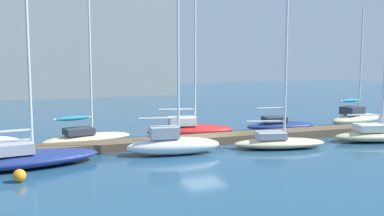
{
  "coord_description": "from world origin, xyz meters",
  "views": [
    {
      "loc": [
        -9.74,
        -24.87,
        5.31
      ],
      "look_at": [
        0.0,
        2.0,
        2.0
      ],
      "focal_mm": 41.31,
      "sensor_mm": 36.0,
      "label": 1
    }
  ],
  "objects": [
    {
      "name": "dock_pier",
      "position": [
        0.0,
        0.0,
        0.25
      ],
      "size": [
        29.78,
        1.64,
        0.5
      ],
      "primitive_type": "cube",
      "color": "brown",
      "rests_on": "ground_plane"
    },
    {
      "name": "harbor_building_distant",
      "position": [
        -2.56,
        40.3,
        8.37
      ],
      "size": [
        23.81,
        13.04,
        16.74
      ],
      "primitive_type": "cube",
      "color": "#ADA89E",
      "rests_on": "ground_plane"
    },
    {
      "name": "sailboat_6",
      "position": [
        7.21,
        2.95,
        0.45
      ],
      "size": [
        5.43,
        2.32,
        8.33
      ],
      "rotation": [
        0.0,
        0.0,
        -0.1
      ],
      "color": "navy",
      "rests_on": "ground_plane"
    },
    {
      "name": "sailboat_8",
      "position": [
        13.95,
        2.88,
        0.64
      ],
      "size": [
        5.59,
        2.95,
        9.13
      ],
      "rotation": [
        0.0,
        0.0,
        0.24
      ],
      "color": "beige",
      "rests_on": "ground_plane"
    },
    {
      "name": "mooring_buoy_orange",
      "position": [
        -10.41,
        -5.12,
        0.28
      ],
      "size": [
        0.56,
        0.56,
        0.56
      ],
      "primitive_type": "sphere",
      "color": "orange",
      "rests_on": "ground_plane"
    },
    {
      "name": "sailboat_7",
      "position": [
        10.58,
        -3.01,
        0.48
      ],
      "size": [
        5.88,
        3.03,
        8.67
      ],
      "rotation": [
        0.0,
        0.0,
        -0.22
      ],
      "color": "beige",
      "rests_on": "ground_plane"
    },
    {
      "name": "sailboat_2",
      "position": [
        -6.74,
        2.48,
        0.5
      ],
      "size": [
        5.85,
        3.02,
        8.73
      ],
      "rotation": [
        0.0,
        0.0,
        0.24
      ],
      "color": "beige",
      "rests_on": "ground_plane"
    },
    {
      "name": "sailboat_3",
      "position": [
        -2.65,
        -2.22,
        0.64
      ],
      "size": [
        5.31,
        2.06,
        9.07
      ],
      "rotation": [
        0.0,
        0.0,
        -0.11
      ],
      "color": "white",
      "rests_on": "ground_plane"
    },
    {
      "name": "sailboat_1",
      "position": [
        -10.3,
        -2.47,
        0.51
      ],
      "size": [
        7.43,
        3.52,
        9.31
      ],
      "rotation": [
        0.0,
        0.0,
        0.16
      ],
      "color": "navy",
      "rests_on": "ground_plane"
    },
    {
      "name": "sailboat_4",
      "position": [
        0.06,
        2.61,
        0.56
      ],
      "size": [
        6.1,
        2.77,
        9.79
      ],
      "rotation": [
        0.0,
        0.0,
        -0.15
      ],
      "color": "#B21E1E",
      "rests_on": "ground_plane"
    },
    {
      "name": "ground_plane",
      "position": [
        0.0,
        0.0,
        0.0
      ],
      "size": [
        120.0,
        120.0,
        0.0
      ],
      "primitive_type": "plane",
      "color": "navy"
    },
    {
      "name": "sailboat_5",
      "position": [
        3.69,
        -2.71,
        0.44
      ],
      "size": [
        5.68,
        2.97,
        8.45
      ],
      "rotation": [
        0.0,
        0.0,
        -0.22
      ],
      "color": "beige",
      "rests_on": "ground_plane"
    }
  ]
}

